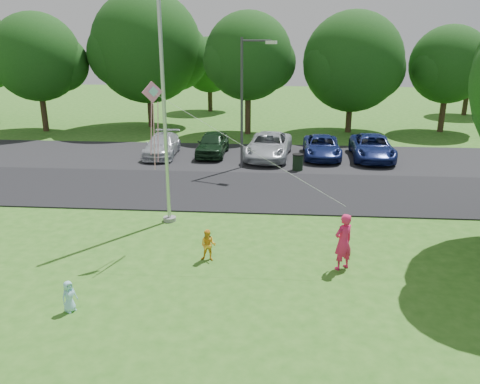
# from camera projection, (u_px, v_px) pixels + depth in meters

# --- Properties ---
(ground) EXTENTS (120.00, 120.00, 0.00)m
(ground) POSITION_uv_depth(u_px,v_px,m) (251.00, 289.00, 13.40)
(ground) COLOR #316C1C
(ground) RESTS_ON ground
(park_road) EXTENTS (60.00, 6.00, 0.06)m
(park_road) POSITION_uv_depth(u_px,v_px,m) (262.00, 191.00, 21.91)
(park_road) COLOR black
(park_road) RESTS_ON ground
(parking_strip) EXTENTS (42.00, 7.00, 0.06)m
(parking_strip) POSITION_uv_depth(u_px,v_px,m) (266.00, 157.00, 28.06)
(parking_strip) COLOR black
(parking_strip) RESTS_ON ground
(flagpole) EXTENTS (0.50, 0.50, 10.00)m
(flagpole) POSITION_uv_depth(u_px,v_px,m) (164.00, 115.00, 17.10)
(flagpole) COLOR #B7BABF
(flagpole) RESTS_ON ground
(street_lamp) EXTENTS (1.86, 0.85, 6.90)m
(street_lamp) POSITION_uv_depth(u_px,v_px,m) (247.00, 92.00, 24.40)
(street_lamp) COLOR #3F3F44
(street_lamp) RESTS_ON ground
(trash_can) EXTENTS (0.59, 0.59, 0.94)m
(trash_can) POSITION_uv_depth(u_px,v_px,m) (298.00, 163.00, 25.14)
(trash_can) COLOR black
(trash_can) RESTS_ON ground
(tree_row) EXTENTS (64.35, 11.94, 10.88)m
(tree_row) POSITION_uv_depth(u_px,v_px,m) (292.00, 54.00, 34.43)
(tree_row) COLOR #332316
(tree_row) RESTS_ON ground
(horizon_trees) EXTENTS (77.46, 7.20, 7.02)m
(horizon_trees) POSITION_uv_depth(u_px,v_px,m) (316.00, 67.00, 43.81)
(horizon_trees) COLOR #332316
(horizon_trees) RESTS_ON ground
(parked_cars) EXTENTS (14.77, 5.55, 1.45)m
(parked_cars) POSITION_uv_depth(u_px,v_px,m) (278.00, 146.00, 27.82)
(parked_cars) COLOR #B2B7BF
(parked_cars) RESTS_ON ground
(woman) EXTENTS (0.79, 0.73, 1.82)m
(woman) POSITION_uv_depth(u_px,v_px,m) (343.00, 242.00, 14.31)
(woman) COLOR #EE1F5D
(woman) RESTS_ON ground
(child_yellow) EXTENTS (0.54, 0.44, 1.05)m
(child_yellow) POSITION_uv_depth(u_px,v_px,m) (208.00, 245.00, 14.98)
(child_yellow) COLOR yellow
(child_yellow) RESTS_ON ground
(child_blue) EXTENTS (0.46, 0.51, 0.87)m
(child_blue) POSITION_uv_depth(u_px,v_px,m) (69.00, 296.00, 12.19)
(child_blue) COLOR #A1E2F8
(child_blue) RESTS_ON ground
(kite) EXTENTS (6.32, 1.49, 3.52)m
(kite) POSITION_uv_depth(u_px,v_px,m) (157.00, 107.00, 14.67)
(kite) COLOR pink
(kite) RESTS_ON ground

